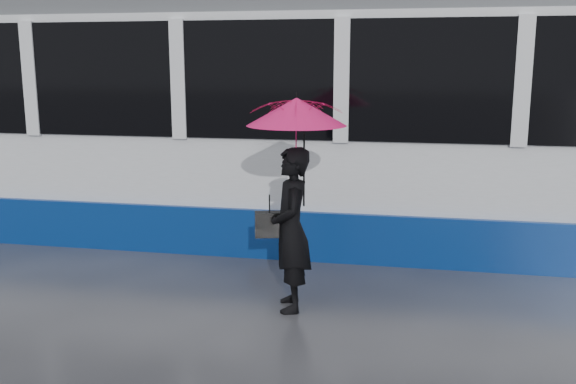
# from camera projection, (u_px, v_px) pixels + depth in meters

# --- Properties ---
(ground) EXTENTS (90.00, 90.00, 0.00)m
(ground) POSITION_uv_depth(u_px,v_px,m) (259.00, 295.00, 6.78)
(ground) COLOR #28282D
(ground) RESTS_ON ground
(rails) EXTENTS (34.00, 1.51, 0.02)m
(rails) POSITION_uv_depth(u_px,v_px,m) (301.00, 233.00, 9.18)
(rails) COLOR #3F3D38
(rails) RESTS_ON ground
(tram) EXTENTS (26.00, 2.56, 3.35)m
(tram) POSITION_uv_depth(u_px,v_px,m) (113.00, 116.00, 9.39)
(tram) COLOR white
(tram) RESTS_ON ground
(woman) EXTENTS (0.53, 0.67, 1.62)m
(woman) POSITION_uv_depth(u_px,v_px,m) (291.00, 230.00, 6.25)
(woman) COLOR black
(woman) RESTS_ON ground
(umbrella) EXTENTS (1.17, 1.17, 1.09)m
(umbrella) POSITION_uv_depth(u_px,v_px,m) (296.00, 131.00, 6.05)
(umbrella) COLOR #FF158E
(umbrella) RESTS_ON ground
(handbag) EXTENTS (0.31, 0.20, 0.43)m
(handbag) POSITION_uv_depth(u_px,v_px,m) (270.00, 224.00, 6.30)
(handbag) COLOR black
(handbag) RESTS_ON ground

